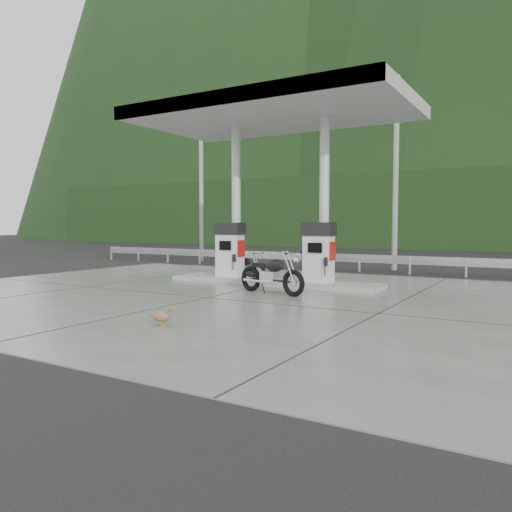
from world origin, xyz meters
The scene contains 17 objects.
ground centered at (0.00, 0.00, 0.00)m, with size 160.00×160.00×0.00m, color black.
forecourt_apron centered at (0.00, 0.00, 0.01)m, with size 18.00×14.00×0.02m, color slate.
pump_island centered at (0.00, 2.50, 0.10)m, with size 7.00×1.40×0.15m, color gray.
gas_pump_left centered at (-1.60, 2.50, 1.07)m, with size 0.95×0.55×1.80m, color white, non-canonical shape.
gas_pump_right centered at (1.60, 2.50, 1.07)m, with size 0.95×0.55×1.80m, color white, non-canonical shape.
canopy_column_left centered at (-1.60, 2.90, 2.67)m, with size 0.30×0.30×5.00m, color silver.
canopy_column_right centered at (1.60, 2.90, 2.67)m, with size 0.30×0.30×5.00m, color silver.
canopy_roof centered at (0.00, 2.50, 5.37)m, with size 8.50×5.00×0.40m, color beige.
guardrail centered at (0.00, 8.00, 0.71)m, with size 26.00×0.16×1.42m, color #A9ACB2, non-canonical shape.
road centered at (0.00, 11.50, 0.00)m, with size 60.00×7.00×0.01m, color black.
utility_pole_a centered at (-8.00, 9.50, 4.00)m, with size 0.22×0.22×8.00m, color gray.
utility_pole_b centered at (2.00, 9.50, 4.00)m, with size 0.22×0.22×8.00m, color gray.
tree_band centered at (0.00, 30.00, 3.00)m, with size 80.00×6.00×6.00m, color black.
forested_hills centered at (0.00, 60.00, 0.00)m, with size 100.00×40.00×140.00m, color black, non-canonical shape.
motorcycle_left centered at (-1.41, 3.01, 0.43)m, with size 1.75×0.55×0.83m, color black, non-canonical shape.
motorcycle_right centered at (1.06, 0.54, 0.53)m, with size 2.14×0.68×1.02m, color black, non-canonical shape.
duck centered at (1.40, -4.32, 0.19)m, with size 0.47×0.13×0.34m, color brown, non-canonical shape.
Camera 1 is at (7.58, -11.33, 1.90)m, focal length 35.00 mm.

